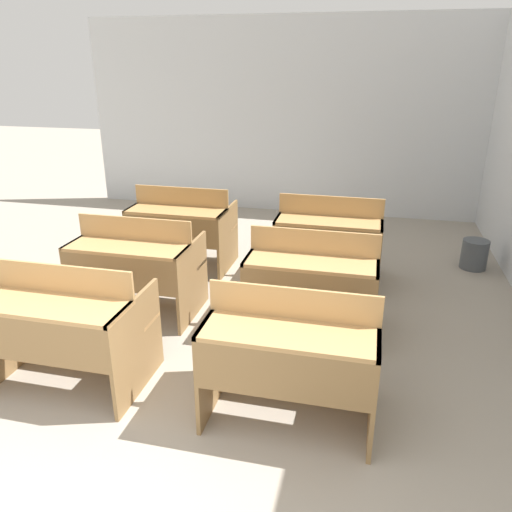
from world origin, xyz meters
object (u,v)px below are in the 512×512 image
(bench_second_left, at_px, (136,265))
(bench_third_right, at_px, (329,238))
(bench_front_right, at_px, (291,353))
(bench_front_left, at_px, (65,324))
(bench_third_left, at_px, (182,226))
(wastepaper_bin, at_px, (474,254))
(bench_second_right, at_px, (312,280))

(bench_second_left, xyz_separation_m, bench_third_right, (1.64, 1.16, 0.00))
(bench_front_right, distance_m, bench_third_right, 2.29)
(bench_second_left, relative_size, bench_third_right, 1.00)
(bench_front_left, distance_m, bench_third_left, 2.31)
(bench_front_right, distance_m, bench_third_left, 2.83)
(bench_front_right, relative_size, bench_third_left, 1.00)
(bench_front_right, bearing_deg, bench_front_left, -179.85)
(bench_front_right, height_order, wastepaper_bin, bench_front_right)
(bench_second_left, height_order, bench_third_right, same)
(bench_front_right, height_order, bench_second_left, same)
(bench_third_right, bearing_deg, bench_third_left, 179.73)
(bench_front_left, distance_m, bench_front_right, 1.62)
(bench_third_right, distance_m, wastepaper_bin, 1.78)
(bench_second_right, bearing_deg, wastepaper_bin, 48.74)
(bench_second_left, xyz_separation_m, bench_second_right, (1.62, 0.02, 0.00))
(bench_second_right, relative_size, bench_third_right, 1.00)
(bench_second_right, bearing_deg, bench_front_right, -89.19)
(bench_front_right, relative_size, bench_second_left, 1.00)
(bench_front_left, bearing_deg, wastepaper_bin, 42.96)
(bench_second_right, xyz_separation_m, bench_third_left, (-1.62, 1.15, 0.00))
(bench_front_left, height_order, bench_third_right, same)
(bench_front_right, height_order, bench_third_left, same)
(bench_front_left, xyz_separation_m, wastepaper_bin, (3.24, 3.01, -0.32))
(bench_second_right, bearing_deg, bench_third_right, 88.55)
(bench_second_left, bearing_deg, wastepaper_bin, 30.03)
(bench_third_right, bearing_deg, bench_second_left, -144.82)
(bench_front_left, xyz_separation_m, bench_front_right, (1.62, 0.00, 0.00))
(bench_second_right, xyz_separation_m, wastepaper_bin, (1.63, 1.85, -0.32))
(bench_second_left, distance_m, bench_third_left, 1.17)
(bench_second_right, distance_m, wastepaper_bin, 2.49)
(bench_second_right, bearing_deg, bench_second_left, -179.29)
(bench_front_left, xyz_separation_m, bench_third_left, (-0.02, 2.31, 0.00))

